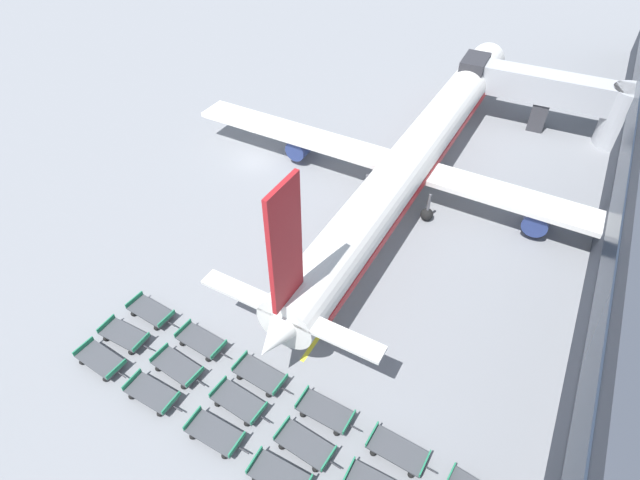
% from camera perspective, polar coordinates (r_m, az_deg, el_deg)
% --- Properties ---
extents(ground_plane, '(500.00, 500.00, 0.00)m').
position_cam_1_polar(ground_plane, '(49.41, -7.08, 9.20)').
color(ground_plane, gray).
extents(jet_bridge, '(18.33, 4.62, 6.11)m').
position_cam_1_polar(jet_bridge, '(57.27, 26.16, 14.39)').
color(jet_bridge, '#B2B5BA').
rests_on(jet_bridge, ground_plane).
extents(airplane, '(42.98, 47.86, 13.30)m').
position_cam_1_polar(airplane, '(44.19, 10.91, 9.58)').
color(airplane, white).
rests_on(airplane, ground_plane).
extents(baggage_dolly_row_near_col_a, '(3.92, 1.82, 0.92)m').
position_cam_1_polar(baggage_dolly_row_near_col_a, '(34.62, -23.77, -12.44)').
color(baggage_dolly_row_near_col_a, '#424449').
rests_on(baggage_dolly_row_near_col_a, ground_plane).
extents(baggage_dolly_row_near_col_b, '(3.88, 1.69, 0.92)m').
position_cam_1_polar(baggage_dolly_row_near_col_b, '(32.15, -18.63, -16.28)').
color(baggage_dolly_row_near_col_b, '#424449').
rests_on(baggage_dolly_row_near_col_b, ground_plane).
extents(baggage_dolly_row_near_col_c, '(3.88, 1.68, 0.92)m').
position_cam_1_polar(baggage_dolly_row_near_col_c, '(30.00, -11.91, -20.81)').
color(baggage_dolly_row_near_col_c, '#424449').
rests_on(baggage_dolly_row_near_col_c, ground_plane).
extents(baggage_dolly_row_near_col_d, '(3.87, 1.65, 0.92)m').
position_cam_1_polar(baggage_dolly_row_near_col_d, '(28.57, -4.64, -25.31)').
color(baggage_dolly_row_near_col_d, '#424449').
rests_on(baggage_dolly_row_near_col_d, ground_plane).
extents(baggage_dolly_row_mid_a_col_a, '(3.87, 1.65, 0.92)m').
position_cam_1_polar(baggage_dolly_row_mid_a_col_a, '(35.28, -21.45, -10.10)').
color(baggage_dolly_row_mid_a_col_a, '#424449').
rests_on(baggage_dolly_row_mid_a_col_a, ground_plane).
extents(baggage_dolly_row_mid_a_col_b, '(3.93, 1.85, 0.92)m').
position_cam_1_polar(baggage_dolly_row_mid_a_col_b, '(32.74, -15.97, -13.77)').
color(baggage_dolly_row_mid_a_col_b, '#424449').
rests_on(baggage_dolly_row_mid_a_col_b, ground_plane).
extents(baggage_dolly_row_mid_a_col_c, '(3.92, 1.82, 0.92)m').
position_cam_1_polar(baggage_dolly_row_mid_a_col_c, '(30.69, -9.27, -17.81)').
color(baggage_dolly_row_mid_a_col_c, '#424449').
rests_on(baggage_dolly_row_mid_a_col_c, ground_plane).
extents(baggage_dolly_row_mid_a_col_d, '(3.92, 1.83, 0.92)m').
position_cam_1_polar(baggage_dolly_row_mid_a_col_d, '(29.17, -1.73, -22.37)').
color(baggage_dolly_row_mid_a_col_d, '#424449').
rests_on(baggage_dolly_row_mid_a_col_d, ground_plane).
extents(baggage_dolly_row_mid_b_col_a, '(3.91, 1.80, 0.92)m').
position_cam_1_polar(baggage_dolly_row_mid_b_col_a, '(36.00, -18.76, -7.75)').
color(baggage_dolly_row_mid_b_col_a, '#424449').
rests_on(baggage_dolly_row_mid_b_col_a, ground_plane).
extents(baggage_dolly_row_mid_b_col_b, '(3.91, 1.80, 0.92)m').
position_cam_1_polar(baggage_dolly_row_mid_b_col_b, '(33.52, -13.42, -11.18)').
color(baggage_dolly_row_mid_b_col_b, '#424449').
rests_on(baggage_dolly_row_mid_b_col_b, ground_plane).
extents(baggage_dolly_row_mid_b_col_c, '(3.91, 1.80, 0.92)m').
position_cam_1_polar(baggage_dolly_row_mid_b_col_c, '(31.46, -6.87, -15.05)').
color(baggage_dolly_row_mid_b_col_c, '#424449').
rests_on(baggage_dolly_row_mid_b_col_c, ground_plane).
extents(baggage_dolly_row_mid_b_col_d, '(3.89, 1.72, 0.92)m').
position_cam_1_polar(baggage_dolly_row_mid_b_col_d, '(30.04, 0.59, -19.01)').
color(baggage_dolly_row_mid_b_col_d, '#424449').
rests_on(baggage_dolly_row_mid_b_col_d, ground_plane).
extents(baggage_dolly_row_mid_b_col_e, '(3.90, 1.76, 0.92)m').
position_cam_1_polar(baggage_dolly_row_mid_b_col_e, '(29.32, 8.85, -22.70)').
color(baggage_dolly_row_mid_b_col_e, '#424449').
rests_on(baggage_dolly_row_mid_b_col_e, ground_plane).
extents(stand_guidance_stripe, '(0.62, 20.95, 0.01)m').
position_cam_1_polar(stand_guidance_stripe, '(38.39, 5.92, -2.21)').
color(stand_guidance_stripe, yellow).
rests_on(stand_guidance_stripe, ground_plane).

